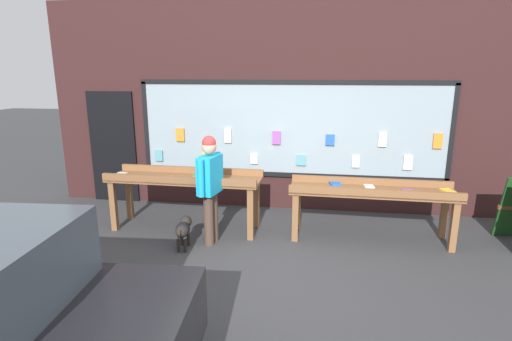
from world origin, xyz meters
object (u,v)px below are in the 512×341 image
(display_table_left, at_px, (185,183))
(person_browsing, at_px, (210,183))
(display_table_right, at_px, (371,195))
(small_dog, at_px, (183,229))

(display_table_left, bearing_deg, person_browsing, -41.34)
(display_table_left, xyz_separation_m, display_table_right, (2.85, 0.00, -0.06))
(person_browsing, relative_size, small_dog, 2.77)
(display_table_right, bearing_deg, small_dog, -165.06)
(display_table_left, relative_size, small_dog, 4.19)
(display_table_left, height_order, small_dog, display_table_left)
(display_table_left, relative_size, display_table_right, 1.00)
(display_table_left, distance_m, small_dog, 0.87)
(person_browsing, distance_m, small_dog, 0.76)
(display_table_right, height_order, small_dog, display_table_right)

